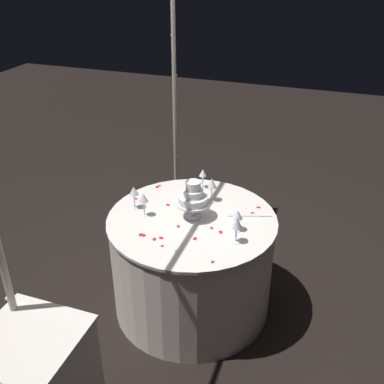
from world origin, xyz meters
TOP-DOWN VIEW (x-y plane):
  - ground_plane at (0.00, 0.00)m, footprint 12.00×12.00m
  - decorative_arch at (0.00, 0.54)m, footprint 2.26×0.06m
  - main_table at (0.00, 0.00)m, footprint 1.13×1.13m
  - tiered_cake at (0.02, 0.00)m, footprint 0.22×0.22m
  - wine_glass_0 at (0.43, 0.07)m, footprint 0.06×0.06m
  - wine_glass_1 at (0.00, 0.42)m, footprint 0.06×0.06m
  - wine_glass_2 at (-0.04, -0.31)m, footprint 0.06×0.06m
  - wine_glass_3 at (-0.17, -0.34)m, footprint 0.07×0.07m
  - wine_glass_4 at (-0.07, 0.31)m, footprint 0.06×0.06m
  - wine_glass_5 at (0.27, -0.05)m, footprint 0.06×0.06m
  - cake_knife at (0.15, -0.37)m, footprint 0.11×0.29m
  - rose_petal_0 at (0.10, 0.21)m, footprint 0.04×0.04m
  - rose_petal_1 at (-0.22, -0.10)m, footprint 0.03×0.02m
  - rose_petal_2 at (0.32, 0.39)m, footprint 0.04×0.04m
  - rose_petal_3 at (0.11, 0.46)m, footprint 0.02×0.03m
  - rose_petal_4 at (-0.31, 0.14)m, footprint 0.04×0.03m
  - rose_petal_5 at (0.19, -0.36)m, footprint 0.03×0.03m
  - rose_petal_6 at (-0.13, 0.05)m, footprint 0.04×0.03m
  - rose_petal_7 at (0.33, 0.04)m, footprint 0.05×0.04m
  - rose_petal_8 at (-0.29, 0.24)m, footprint 0.04×0.03m
  - rose_petal_9 at (0.23, 0.08)m, footprint 0.04×0.04m
  - rose_petal_10 at (0.12, 0.09)m, footprint 0.03×0.02m
  - rose_petal_11 at (-0.07, -0.16)m, footprint 0.03×0.03m
  - rose_petal_12 at (-0.29, 0.22)m, footprint 0.04×0.05m
  - rose_petal_13 at (-0.41, -0.27)m, footprint 0.03×0.02m
  - rose_petal_14 at (0.35, 0.38)m, footprint 0.03×0.03m
  - rose_petal_15 at (-0.28, 0.10)m, footprint 0.03×0.04m
  - rose_petal_16 at (0.20, 0.16)m, footprint 0.03×0.03m
  - rose_petal_17 at (-0.36, 0.06)m, footprint 0.02×0.03m
  - rose_petal_18 at (0.23, 0.12)m, footprint 0.03×0.03m
  - rose_petal_19 at (-0.10, -0.23)m, footprint 0.04×0.04m
  - rose_petal_20 at (0.28, -0.39)m, footprint 0.03×0.04m

SIDE VIEW (x-z plane):
  - ground_plane at x=0.00m, z-range 0.00..0.00m
  - main_table at x=0.00m, z-range 0.00..0.75m
  - rose_petal_0 at x=0.10m, z-range 0.75..0.75m
  - rose_petal_1 at x=-0.22m, z-range 0.75..0.75m
  - rose_petal_2 at x=0.32m, z-range 0.75..0.75m
  - rose_petal_3 at x=0.11m, z-range 0.75..0.75m
  - rose_petal_4 at x=-0.31m, z-range 0.75..0.75m
  - rose_petal_5 at x=0.19m, z-range 0.75..0.75m
  - rose_petal_6 at x=-0.13m, z-range 0.75..0.75m
  - rose_petal_7 at x=0.33m, z-range 0.75..0.75m
  - rose_petal_8 at x=-0.29m, z-range 0.75..0.75m
  - rose_petal_9 at x=0.23m, z-range 0.75..0.75m
  - rose_petal_10 at x=0.12m, z-range 0.75..0.75m
  - rose_petal_11 at x=-0.07m, z-range 0.75..0.75m
  - rose_petal_12 at x=-0.29m, z-range 0.75..0.75m
  - rose_petal_13 at x=-0.41m, z-range 0.75..0.75m
  - rose_petal_14 at x=0.35m, z-range 0.75..0.75m
  - rose_petal_15 at x=-0.28m, z-range 0.75..0.75m
  - rose_petal_16 at x=0.20m, z-range 0.75..0.75m
  - rose_petal_17 at x=-0.36m, z-range 0.75..0.75m
  - rose_petal_18 at x=0.23m, z-range 0.75..0.75m
  - rose_petal_19 at x=-0.10m, z-range 0.75..0.75m
  - rose_petal_20 at x=0.28m, z-range 0.75..0.75m
  - cake_knife at x=0.15m, z-range 0.74..0.76m
  - wine_glass_2 at x=-0.04m, z-range 0.78..0.93m
  - wine_glass_0 at x=0.43m, z-range 0.78..0.93m
  - wine_glass_1 at x=0.00m, z-range 0.79..0.95m
  - wine_glass_4 at x=-0.07m, z-range 0.79..0.95m
  - wine_glass_5 at x=0.27m, z-range 0.79..0.96m
  - wine_glass_3 at x=-0.17m, z-range 0.79..0.96m
  - tiered_cake at x=0.02m, z-range 0.76..1.02m
  - decorative_arch at x=0.00m, z-range 0.37..2.65m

